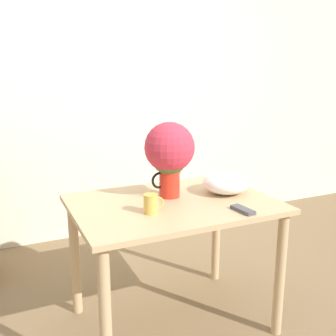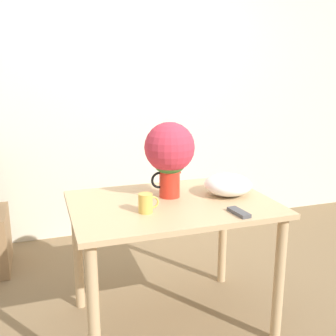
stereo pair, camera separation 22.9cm
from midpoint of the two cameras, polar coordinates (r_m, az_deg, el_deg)
ground_plane at (r=2.58m, az=1.24°, el=-22.52°), size 12.00×12.00×0.00m
wall_back at (r=3.72m, az=-10.44°, el=10.07°), size 8.00×0.05×2.60m
table at (r=2.33m, az=-2.10°, el=-7.83°), size 1.16×0.83×0.79m
flower_vase at (r=2.31m, az=-2.63°, el=2.26°), size 0.30×0.30×0.45m
coffee_mug at (r=2.09m, az=-5.60°, el=-5.23°), size 0.11×0.08×0.10m
white_bowl at (r=2.44m, az=5.75°, el=-2.21°), size 0.29×0.29×0.13m
remote_control at (r=2.14m, az=7.80°, el=-6.08°), size 0.07×0.16×0.02m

